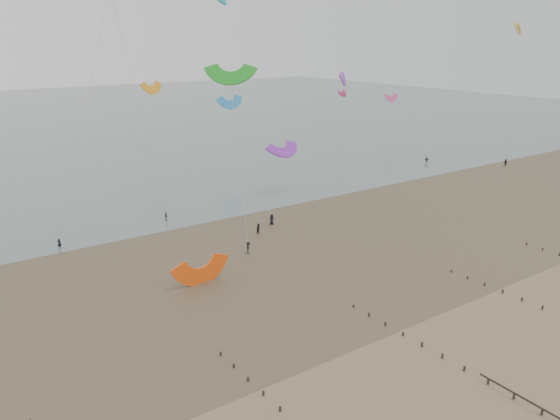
# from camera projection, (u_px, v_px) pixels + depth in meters

# --- Properties ---
(ground) EXTENTS (500.00, 500.00, 0.00)m
(ground) POSITION_uv_depth(u_px,v_px,m) (406.00, 366.00, 53.40)
(ground) COLOR brown
(ground) RESTS_ON ground
(sea_and_shore) EXTENTS (500.00, 665.00, 0.03)m
(sea_and_shore) POSITION_uv_depth(u_px,v_px,m) (206.00, 262.00, 78.09)
(sea_and_shore) COLOR #475654
(sea_and_shore) RESTS_ON ground
(kitesurfer_lead) EXTENTS (0.70, 0.66, 1.62)m
(kitesurfer_lead) POSITION_uv_depth(u_px,v_px,m) (59.00, 243.00, 83.07)
(kitesurfer_lead) COLOR black
(kitesurfer_lead) RESTS_ON ground
(kitesurfers) EXTENTS (88.18, 27.86, 1.85)m
(kitesurfers) POSITION_uv_depth(u_px,v_px,m) (346.00, 200.00, 105.43)
(kitesurfers) COLOR black
(kitesurfers) RESTS_ON ground
(grounded_kite) EXTENTS (7.56, 6.11, 3.94)m
(grounded_kite) POSITION_uv_depth(u_px,v_px,m) (202.00, 283.00, 71.56)
(grounded_kite) COLOR #FB520F
(grounded_kite) RESTS_ON ground
(kites_airborne) EXTENTS (260.82, 114.36, 41.78)m
(kites_airborne) POSITION_uv_depth(u_px,v_px,m) (44.00, 74.00, 112.04)
(kites_airborne) COLOR purple
(kites_airborne) RESTS_ON ground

